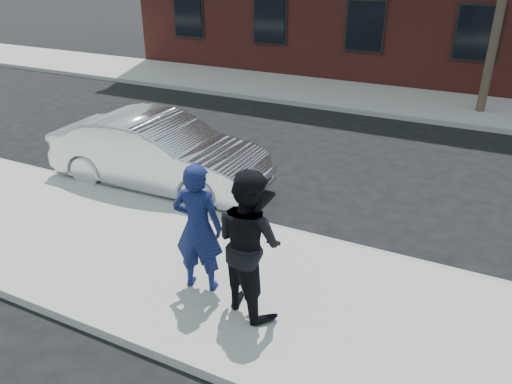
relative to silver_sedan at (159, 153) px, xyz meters
The scene contains 8 objects.
ground 2.76m from the silver_sedan, 60.23° to the right, with size 100.00×100.00×0.00m, color black.
near_sidewalk 2.96m from the silver_sedan, 62.71° to the right, with size 50.00×3.50×0.15m, color #999790.
near_curb 1.67m from the silver_sedan, 29.69° to the right, with size 50.00×0.10×0.15m, color #999691.
far_sidewalk 9.07m from the silver_sedan, 81.64° to the left, with size 50.00×3.50×0.15m, color #999790.
far_curb 7.30m from the silver_sedan, 79.58° to the left, with size 50.00×0.10×0.15m, color #999691.
silver_sedan is the anchor object (origin of this frame).
man_hoodie 4.04m from the silver_sedan, 45.60° to the right, with size 0.80×0.61×1.98m.
man_peacoat 4.75m from the silver_sedan, 38.95° to the right, with size 1.25×1.14×2.08m.
Camera 1 is at (4.95, -5.68, 4.66)m, focal length 35.00 mm.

